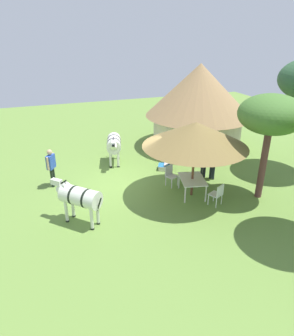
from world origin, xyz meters
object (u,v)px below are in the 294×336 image
guest_beside_umbrella (213,159)px  standing_watcher (51,165)px  thatched_hut (198,103)px  guest_behind_table (204,158)px  shade_umbrella (195,134)px  acacia_tree_right_background (271,115)px  striped_lounge_chair (166,165)px  zebra_nearest_camera (114,144)px  patio_chair_east_end (218,193)px  patio_dining_table (192,180)px  patio_chair_near_hut (170,174)px  zebra_by_umbrella (79,197)px

guest_beside_umbrella → standing_watcher: size_ratio=0.98×
thatched_hut → guest_behind_table: thatched_hut is taller
shade_umbrella → acacia_tree_right_background: (1.05, 2.51, 0.77)m
standing_watcher → striped_lounge_chair: (0.03, 5.32, -0.77)m
guest_behind_table → zebra_nearest_camera: guest_behind_table is taller
patio_chair_east_end → striped_lounge_chair: patio_chair_east_end is taller
patio_dining_table → standing_watcher: standing_watcher is taller
patio_chair_near_hut → standing_watcher: (-1.62, -4.84, 0.50)m
guest_behind_table → striped_lounge_chair: (-1.39, -1.25, -0.72)m
striped_lounge_chair → patio_chair_east_end: bearing=-146.2°
standing_watcher → striped_lounge_chair: standing_watcher is taller
patio_dining_table → standing_watcher: (-2.73, -5.32, 0.37)m
standing_watcher → acacia_tree_right_background: size_ratio=0.41×
standing_watcher → guest_beside_umbrella: bearing=106.8°
striped_lounge_chair → zebra_by_umbrella: bearing=150.6°
patio_dining_table → guest_behind_table: (-1.31, 1.26, 0.31)m
patio_dining_table → striped_lounge_chair: (-2.70, 0.01, -0.41)m
patio_dining_table → patio_chair_near_hut: (-1.11, -0.48, -0.14)m
patio_chair_near_hut → guest_beside_umbrella: bearing=154.9°
patio_dining_table → patio_chair_near_hut: patio_chair_near_hut is taller
zebra_nearest_camera → acacia_tree_right_background: acacia_tree_right_background is taller
guest_behind_table → standing_watcher: (-1.42, -6.57, 0.05)m
standing_watcher → zebra_nearest_camera: 3.51m
guest_behind_table → zebra_by_umbrella: size_ratio=0.97×
patio_chair_near_hut → standing_watcher: 5.13m
standing_watcher → zebra_by_umbrella: size_ratio=1.03×
thatched_hut → zebra_by_umbrella: bearing=-52.8°
patio_chair_near_hut → zebra_nearest_camera: size_ratio=0.43×
patio_chair_near_hut → striped_lounge_chair: size_ratio=0.94×
guest_beside_umbrella → zebra_by_umbrella: guest_beside_umbrella is taller
zebra_by_umbrella → guest_behind_table: bearing=-27.2°
patio_dining_table → standing_watcher: size_ratio=0.90×
patio_chair_east_end → guest_behind_table: (-2.40, 0.73, 0.45)m
patio_chair_near_hut → guest_behind_table: bearing=163.5°
guest_beside_umbrella → zebra_nearest_camera: 4.97m
patio_chair_east_end → guest_behind_table: guest_behind_table is taller
standing_watcher → guest_behind_table: bearing=108.4°
shade_umbrella → zebra_nearest_camera: bearing=-153.1°
guest_behind_table → zebra_by_umbrella: (1.81, -5.86, 0.06)m
patio_dining_table → zebra_nearest_camera: bearing=-153.1°
thatched_hut → acacia_tree_right_background: (6.32, -0.49, 0.87)m
shade_umbrella → patio_dining_table: bearing=-116.6°
zebra_by_umbrella → zebra_nearest_camera: bearing=19.0°
shade_umbrella → zebra_by_umbrella: 4.89m
zebra_nearest_camera → zebra_by_umbrella: (4.80, -2.42, -0.02)m
patio_chair_near_hut → striped_lounge_chair: patio_chair_near_hut is taller
thatched_hut → guest_beside_umbrella: 4.72m
thatched_hut → guest_behind_table: bearing=-23.7°
patio_chair_near_hut → striped_lounge_chair: 1.68m
zebra_by_umbrella → acacia_tree_right_background: 7.51m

